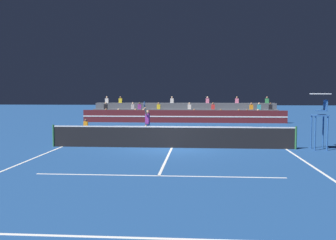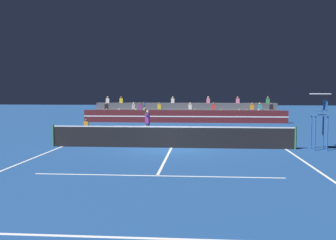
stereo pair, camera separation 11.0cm
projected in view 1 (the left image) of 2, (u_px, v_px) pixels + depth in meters
ground_plane at (172, 148)px, 19.25m from camera, size 120.00×120.00×0.00m
court_lines at (172, 148)px, 19.25m from camera, size 11.10×23.90×0.01m
tennis_net at (172, 137)px, 19.21m from camera, size 12.00×0.10×1.10m
sponsor_banner_wall at (184, 116)px, 34.68m from camera, size 18.00×0.26×1.10m
bleacher_stand at (185, 114)px, 37.19m from camera, size 17.23×2.85×2.28m
umpire_chair at (321, 114)px, 18.59m from camera, size 0.76×0.84×2.67m
ball_kid_courtside at (86, 126)px, 27.39m from camera, size 0.30×0.36×0.84m
tennis_player at (147, 123)px, 22.02m from camera, size 0.36×1.35×2.29m
tennis_ball at (127, 141)px, 21.79m from camera, size 0.07×0.07×0.07m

